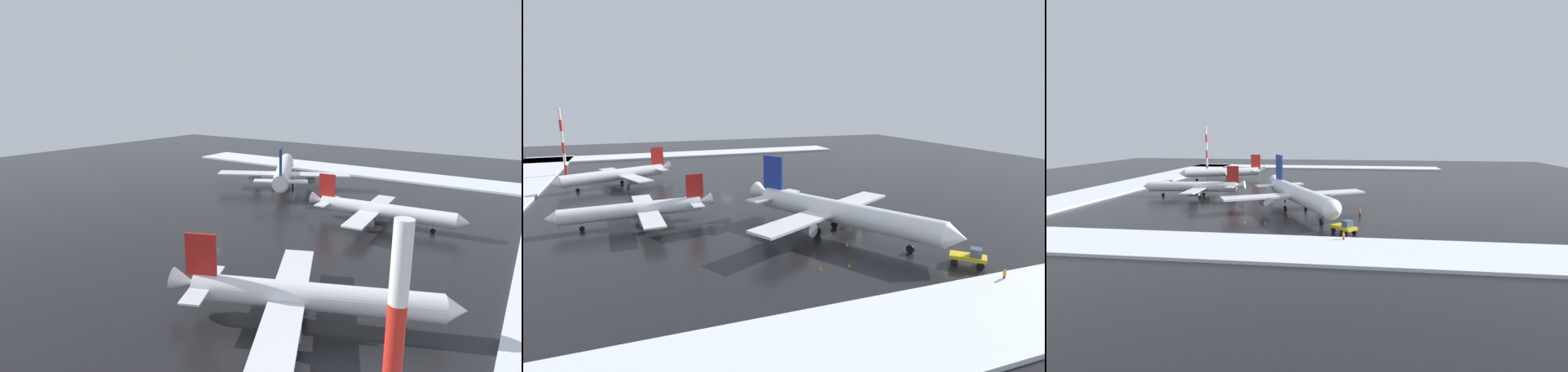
# 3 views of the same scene
# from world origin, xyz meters

# --- Properties ---
(ground_plane) EXTENTS (240.00, 240.00, 0.00)m
(ground_plane) POSITION_xyz_m (0.00, 0.00, 0.00)
(ground_plane) COLOR black
(snow_bank_left) EXTENTS (14.00, 116.00, 0.51)m
(snow_bank_left) POSITION_xyz_m (-67.00, 0.00, 0.25)
(snow_bank_left) COLOR white
(snow_bank_left) RESTS_ON ground_plane
(snow_bank_right) EXTENTS (14.00, 116.00, 0.51)m
(snow_bank_right) POSITION_xyz_m (67.00, 0.00, 0.25)
(snow_bank_right) COLOR white
(snow_bank_right) RESTS_ON ground_plane
(airplane_distant_tail) EXTENTS (35.88, 30.63, 11.64)m
(airplane_distant_tail) POSITION_xyz_m (38.74, 10.04, 3.85)
(airplane_distant_tail) COLOR white
(airplane_distant_tail) RESTS_ON ground_plane
(airplane_parked_starboard) EXTENTS (24.26, 28.58, 8.97)m
(airplane_parked_starboard) POSITION_xyz_m (-13.82, -24.96, 2.97)
(airplane_parked_starboard) COLOR white
(airplane_parked_starboard) RESTS_ON ground_plane
(airplane_far_rear) EXTENTS (23.23, 27.98, 8.31)m
(airplane_far_rear) POSITION_xyz_m (21.80, -20.71, 2.74)
(airplane_far_rear) COLOR white
(airplane_far_rear) RESTS_ON ground_plane
(pushback_tug) EXTENTS (4.80, 4.81, 2.50)m
(pushback_tug) POSITION_xyz_m (56.09, 20.71, 1.28)
(pushback_tug) COLOR gold
(pushback_tug) RESTS_ON ground_plane
(ground_crew_by_nose_gear) EXTENTS (0.36, 0.36, 1.71)m
(ground_crew_by_nose_gear) POSITION_xyz_m (61.53, 20.77, 0.97)
(ground_crew_by_nose_gear) COLOR black
(ground_crew_by_nose_gear) RESTS_ON ground_plane
(ground_crew_near_tug) EXTENTS (0.36, 0.36, 1.71)m
(ground_crew_near_tug) POSITION_xyz_m (41.96, 23.15, 0.97)
(ground_crew_near_tug) COLOR black
(ground_crew_near_tug) RESTS_ON ground_plane
(antenna_mast) EXTENTS (0.70, 0.70, 19.17)m
(antenna_mast) POSITION_xyz_m (-34.00, -39.35, 9.58)
(antenna_mast) COLOR red
(antenna_mast) RESTS_ON ground_plane
(traffic_cone_near_nose) EXTENTS (0.36, 0.36, 0.55)m
(traffic_cone_near_nose) POSITION_xyz_m (50.50, 1.30, 0.28)
(traffic_cone_near_nose) COLOR orange
(traffic_cone_near_nose) RESTS_ON ground_plane
(traffic_cone_mid_line) EXTENTS (0.36, 0.36, 0.55)m
(traffic_cone_mid_line) POSITION_xyz_m (50.90, 5.41, 0.28)
(traffic_cone_mid_line) COLOR orange
(traffic_cone_mid_line) RESTS_ON ground_plane
(traffic_cone_wingtip_side) EXTENTS (0.36, 0.36, 0.55)m
(traffic_cone_wingtip_side) POSITION_xyz_m (43.99, 8.85, 0.28)
(traffic_cone_wingtip_side) COLOR orange
(traffic_cone_wingtip_side) RESTS_ON ground_plane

